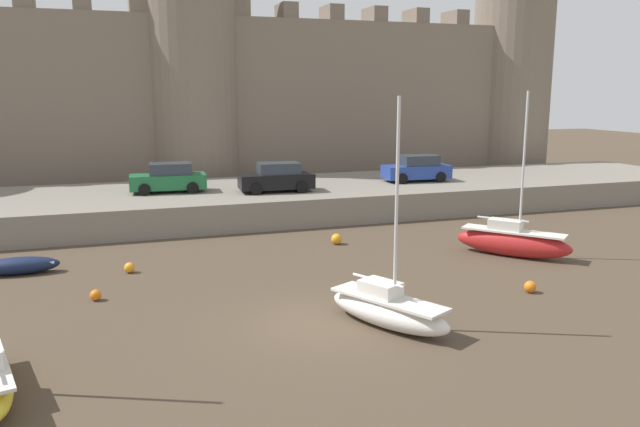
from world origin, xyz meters
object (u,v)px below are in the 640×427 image
object	(u,v)px
rowboat_foreground_centre	(18,265)
mooring_buoy_off_centre	(129,268)
mooring_buoy_near_channel	(336,239)
sailboat_near_channel_left	(388,308)
sailboat_midflat_centre	(512,241)
mooring_buoy_mid_mud	(96,295)
car_quay_east	(277,178)
car_quay_centre_east	(417,169)
car_quay_centre_west	(169,178)
mooring_buoy_near_shore	(530,287)

from	to	relation	value
rowboat_foreground_centre	mooring_buoy_off_centre	bearing A→B (deg)	-15.91
rowboat_foreground_centre	mooring_buoy_near_channel	xyz separation A→B (m)	(13.42, 0.61, -0.10)
sailboat_near_channel_left	mooring_buoy_near_channel	size ratio (longest dim) A/B	13.66
sailboat_midflat_centre	mooring_buoy_mid_mud	size ratio (longest dim) A/B	18.31
mooring_buoy_mid_mud	car_quay_east	world-z (taller)	car_quay_east
mooring_buoy_off_centre	car_quay_east	size ratio (longest dim) A/B	0.10
mooring_buoy_mid_mud	mooring_buoy_near_channel	size ratio (longest dim) A/B	0.76
mooring_buoy_mid_mud	mooring_buoy_near_channel	xyz separation A→B (m)	(10.52, 4.87, 0.06)
sailboat_near_channel_left	mooring_buoy_off_centre	world-z (taller)	sailboat_near_channel_left
car_quay_centre_east	car_quay_centre_west	world-z (taller)	same
sailboat_midflat_centre	mooring_buoy_off_centre	bearing A→B (deg)	170.54
sailboat_midflat_centre	rowboat_foreground_centre	size ratio (longest dim) A/B	2.31
mooring_buoy_mid_mud	car_quay_centre_east	xyz separation A→B (m)	(18.77, 12.91, 2.09)
sailboat_near_channel_left	mooring_buoy_near_channel	bearing A→B (deg)	78.52
rowboat_foreground_centre	mooring_buoy_near_shore	size ratio (longest dim) A/B	7.10
car_quay_east	sailboat_near_channel_left	bearing A→B (deg)	-93.42
sailboat_midflat_centre	mooring_buoy_off_centre	distance (m)	16.02
mooring_buoy_near_channel	car_quay_centre_east	xyz separation A→B (m)	(8.24, 8.04, 2.03)
sailboat_midflat_centre	car_quay_east	bearing A→B (deg)	123.79
mooring_buoy_off_centre	car_quay_east	xyz separation A→B (m)	(8.26, 8.62, 2.08)
mooring_buoy_mid_mud	car_quay_centre_west	xyz separation A→B (m)	(3.73, 13.41, 2.09)
sailboat_near_channel_left	mooring_buoy_mid_mud	distance (m)	10.01
sailboat_near_channel_left	mooring_buoy_off_centre	xyz separation A→B (m)	(-7.25, 8.43, -0.36)
mooring_buoy_mid_mud	mooring_buoy_off_centre	distance (m)	3.31
mooring_buoy_near_shore	car_quay_centre_west	distance (m)	20.63
mooring_buoy_near_shore	car_quay_centre_east	distance (m)	17.54
sailboat_midflat_centre	rowboat_foreground_centre	world-z (taller)	sailboat_midflat_centre
mooring_buoy_near_shore	car_quay_centre_west	world-z (taller)	car_quay_centre_west
rowboat_foreground_centre	car_quay_centre_west	distance (m)	11.47
mooring_buoy_near_shore	car_quay_east	distance (m)	16.65
sailboat_near_channel_left	car_quay_centre_west	distance (m)	19.42
sailboat_near_channel_left	mooring_buoy_near_channel	world-z (taller)	sailboat_near_channel_left
sailboat_near_channel_left	mooring_buoy_near_shore	size ratio (longest dim) A/B	16.11
sailboat_near_channel_left	car_quay_centre_east	bearing A→B (deg)	60.53
rowboat_foreground_centre	car_quay_east	size ratio (longest dim) A/B	0.73
mooring_buoy_off_centre	car_quay_centre_west	distance (m)	10.83
car_quay_centre_west	mooring_buoy_off_centre	bearing A→B (deg)	-103.75
sailboat_midflat_centre	car_quay_centre_east	size ratio (longest dim) A/B	1.68
sailboat_near_channel_left	mooring_buoy_near_channel	xyz separation A→B (m)	(2.07, 10.21, -0.32)
sailboat_near_channel_left	mooring_buoy_near_shore	distance (m)	6.31
mooring_buoy_near_channel	mooring_buoy_near_shore	bearing A→B (deg)	-65.28
rowboat_foreground_centre	mooring_buoy_mid_mud	world-z (taller)	rowboat_foreground_centre
mooring_buoy_mid_mud	mooring_buoy_near_channel	bearing A→B (deg)	24.81
sailboat_midflat_centre	car_quay_centre_west	distance (m)	18.62
mooring_buoy_near_shore	mooring_buoy_off_centre	distance (m)	15.16
car_quay_centre_east	car_quay_centre_west	xyz separation A→B (m)	(-15.04, 0.50, 0.00)
car_quay_centre_west	car_quay_centre_east	bearing A→B (deg)	-1.91
mooring_buoy_near_shore	car_quay_centre_west	xyz separation A→B (m)	(-10.87, 17.41, 2.07)
mooring_buoy_mid_mud	car_quay_centre_west	size ratio (longest dim) A/B	0.09
sailboat_midflat_centre	rowboat_foreground_centre	xyz separation A→B (m)	(-19.90, 3.80, -0.32)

